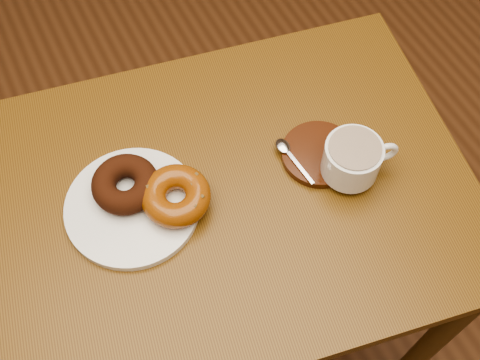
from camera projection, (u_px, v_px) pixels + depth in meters
name	position (u px, v px, depth m)	size (l,w,h in m)	color
cafe_table	(231.00, 222.00, 1.15)	(0.94, 0.77, 0.79)	brown
donut_plate	(132.00, 207.00, 1.02)	(0.23, 0.23, 0.01)	white
donut_cinnamon	(125.00, 184.00, 1.01)	(0.11, 0.11, 0.04)	#36160A
donut_caramel	(176.00, 196.00, 1.00)	(0.12, 0.12, 0.04)	#88440E
saucer	(319.00, 154.00, 1.07)	(0.14, 0.14, 0.01)	#391607
coffee_cup	(353.00, 158.00, 1.02)	(0.13, 0.10, 0.07)	white
teaspoon	(286.00, 150.00, 1.06)	(0.02, 0.11, 0.01)	silver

